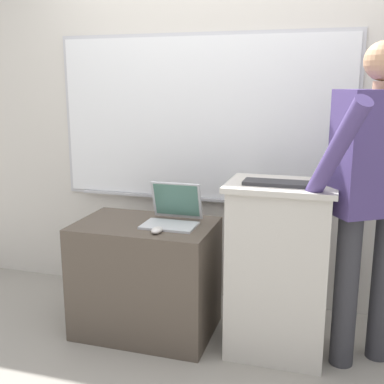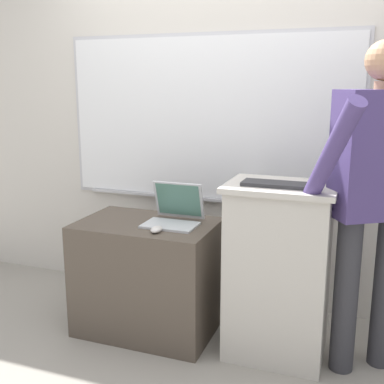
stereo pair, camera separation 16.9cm
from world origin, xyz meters
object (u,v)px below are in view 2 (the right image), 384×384
object	(u,v)px
side_desk	(148,276)
computer_mouse_by_laptop	(156,229)
lectern_podium	(278,271)
person_presenter	(375,188)
laptop	(175,211)
wireless_keyboard	(281,185)

from	to	relation	value
side_desk	computer_mouse_by_laptop	bearing A→B (deg)	-49.31
lectern_podium	side_desk	world-z (taller)	lectern_podium
computer_mouse_by_laptop	side_desk	bearing A→B (deg)	130.69
person_presenter	laptop	world-z (taller)	person_presenter
laptop	computer_mouse_by_laptop	bearing A→B (deg)	-96.92
lectern_podium	person_presenter	xyz separation A→B (m)	(0.47, 0.02, 0.51)
person_presenter	laptop	distance (m)	1.15
lectern_podium	computer_mouse_by_laptop	distance (m)	0.73
person_presenter	side_desk	bearing A→B (deg)	148.10
laptop	computer_mouse_by_laptop	world-z (taller)	laptop
side_desk	wireless_keyboard	size ratio (longest dim) A/B	2.03
lectern_podium	wireless_keyboard	size ratio (longest dim) A/B	2.44
laptop	computer_mouse_by_laptop	xyz separation A→B (m)	(-0.03, -0.22, -0.06)
side_desk	computer_mouse_by_laptop	distance (m)	0.43
person_presenter	computer_mouse_by_laptop	xyz separation A→B (m)	(-1.15, -0.18, -0.29)
lectern_podium	computer_mouse_by_laptop	size ratio (longest dim) A/B	10.11
lectern_podium	computer_mouse_by_laptop	bearing A→B (deg)	-166.45
person_presenter	wireless_keyboard	xyz separation A→B (m)	(-0.47, -0.08, 0.00)
side_desk	person_presenter	size ratio (longest dim) A/B	0.48
laptop	lectern_podium	bearing A→B (deg)	-4.55
lectern_podium	side_desk	size ratio (longest dim) A/B	1.20
computer_mouse_by_laptop	laptop	bearing A→B (deg)	83.08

